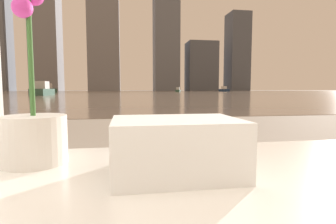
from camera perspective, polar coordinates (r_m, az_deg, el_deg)
name	(u,v)px	position (r m, az deg, el deg)	size (l,w,h in m)	color
potted_orchid	(34,125)	(0.72, -27.19, -2.48)	(0.15, 0.15, 0.47)	silver
towel_stack	(176,146)	(0.57, 1.73, -7.51)	(0.27, 0.20, 0.12)	white
harbor_water	(127,92)	(61.78, -8.90, 4.25)	(180.00, 110.00, 0.01)	gray
harbor_boat_1	(43,90)	(34.34, -25.65, 4.26)	(1.65, 4.49, 1.67)	#335647
harbor_boat_2	(178,90)	(70.08, 2.18, 4.76)	(2.08, 3.54, 1.26)	#335647
harbor_boat_3	(47,90)	(57.25, -24.84, 4.46)	(2.70, 5.20, 1.86)	#335647
harbor_boat_4	(224,90)	(85.51, 12.10, 4.79)	(2.07, 4.52, 1.63)	navy
skyline_tower_1	(45,12)	(126.22, -25.24, 19.08)	(11.06, 11.60, 64.85)	slate
skyline_tower_2	(103,11)	(122.73, -13.91, 20.64)	(13.20, 9.30, 68.22)	slate
skyline_tower_3	(166,5)	(124.82, -0.44, 22.33)	(10.83, 11.22, 75.84)	slate
skyline_tower_4	(201,67)	(123.16, 7.24, 9.76)	(13.27, 10.98, 22.06)	#4C515B
skyline_tower_5	(237,53)	(129.84, 14.84, 12.41)	(9.13, 10.31, 35.70)	#4C515B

